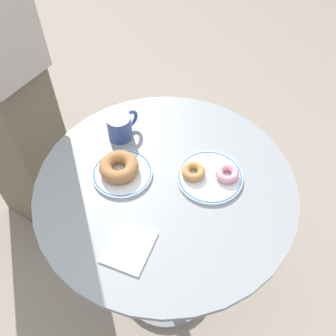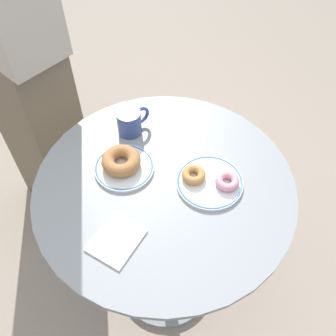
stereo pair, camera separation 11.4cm
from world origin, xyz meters
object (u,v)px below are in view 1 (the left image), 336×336
donut_cinnamon (119,167)px  donut_old_fashioned (193,171)px  plate_right (210,177)px  cafe_table (166,223)px  coffee_mug (120,127)px  donut_pink_frosted (227,173)px  plate_left (122,173)px  paper_napkin (129,247)px

donut_cinnamon → donut_old_fashioned: bearing=-1.9°
plate_right → donut_old_fashioned: bearing=173.1°
plate_right → donut_cinnamon: 0.28m
cafe_table → donut_old_fashioned: 0.27m
coffee_mug → plate_right: bearing=-31.1°
cafe_table → plate_right: 0.27m
donut_pink_frosted → coffee_mug: 0.38m
plate_right → donut_old_fashioned: 0.05m
plate_left → coffee_mug: 0.17m
coffee_mug → donut_cinnamon: bearing=-86.7°
cafe_table → coffee_mug: size_ratio=7.86×
plate_left → cafe_table: bearing=-15.0°
donut_cinnamon → donut_pink_frosted: donut_cinnamon is taller
donut_old_fashioned → donut_cinnamon: bearing=178.1°
plate_right → coffee_mug: 0.34m
donut_cinnamon → coffee_mug: 0.16m
cafe_table → donut_cinnamon: bearing=164.3°
plate_left → donut_pink_frosted: (0.32, -0.01, 0.02)m
plate_right → paper_napkin: plate_right is taller
plate_right → plate_left: bearing=178.0°
cafe_table → donut_cinnamon: size_ratio=6.53×
donut_old_fashioned → donut_pink_frosted: bearing=-3.2°
plate_left → donut_pink_frosted: 0.32m
plate_left → paper_napkin: plate_left is taller
plate_left → plate_right: bearing=-2.0°
donut_pink_frosted → paper_napkin: size_ratio=0.53×
plate_left → plate_right: 0.27m
donut_pink_frosted → donut_old_fashioned: bearing=176.8°
donut_old_fashioned → paper_napkin: size_ratio=0.53×
donut_old_fashioned → paper_napkin: (-0.18, -0.24, -0.02)m
cafe_table → plate_right: (0.13, 0.03, 0.24)m
donut_cinnamon → coffee_mug: coffee_mug is taller
paper_napkin → donut_cinnamon: bearing=100.9°
donut_cinnamon → donut_old_fashioned: 0.23m
donut_pink_frosted → coffee_mug: (-0.34, 0.17, 0.02)m
donut_pink_frosted → coffee_mug: size_ratio=0.71×
plate_left → donut_old_fashioned: 0.22m
cafe_table → donut_pink_frosted: donut_pink_frosted is taller
donut_old_fashioned → paper_napkin: donut_old_fashioned is taller
cafe_table → plate_left: bearing=165.0°
donut_cinnamon → paper_napkin: size_ratio=0.89×
cafe_table → coffee_mug: coffee_mug is taller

